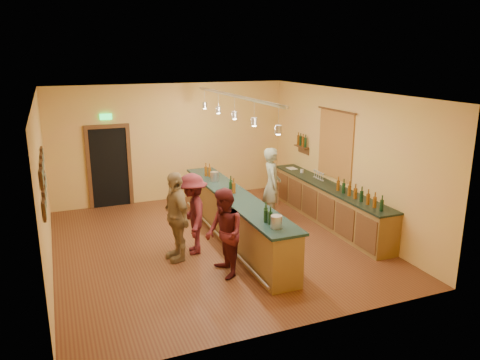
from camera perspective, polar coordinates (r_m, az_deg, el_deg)
name	(u,v)px	position (r m, az deg, el deg)	size (l,w,h in m)	color
floor	(214,243)	(10.21, -3.23, -7.73)	(7.00, 7.00, 0.00)	#5C2B1A
ceiling	(211,94)	(9.43, -3.52, 10.47)	(6.50, 7.00, 0.02)	silver
wall_back	(172,143)	(12.99, -8.34, 4.53)	(6.50, 0.02, 3.20)	#E2C254
wall_front	(293,229)	(6.62, 6.44, -5.92)	(6.50, 0.02, 3.20)	#E2C254
wall_left	(43,188)	(9.23, -22.85, -0.92)	(0.02, 7.00, 3.20)	#E2C254
wall_right	(345,159)	(11.13, 12.70, 2.53)	(0.02, 7.00, 3.20)	#E2C254
doorway	(109,165)	(12.78, -15.65, 1.77)	(1.15, 0.09, 2.48)	black
tapestry	(335,145)	(11.40, 11.56, 4.17)	(0.03, 1.40, 1.60)	maroon
bottle_shelf	(302,142)	(12.65, 7.57, 4.58)	(0.17, 0.55, 0.54)	#4B2C16
picture_grid	(44,179)	(8.42, -22.83, 0.07)	(0.06, 2.20, 0.70)	#382111
back_counter	(328,204)	(11.41, 10.71, -2.85)	(0.60, 4.55, 1.27)	brown
tasting_bar	(235,214)	(10.14, -0.63, -4.18)	(0.73, 5.10, 1.38)	brown
pendant_track	(235,104)	(9.62, -0.67, 9.29)	(0.11, 4.60, 0.50)	silver
bartender	(272,185)	(11.25, 3.91, -0.61)	(0.66, 0.44, 1.82)	gray
customer_a	(224,233)	(8.50, -1.94, -6.52)	(0.80, 0.63, 1.66)	#59191E
customer_b	(176,216)	(9.24, -7.79, -4.41)	(1.05, 0.44, 1.79)	#997A51
customer_c	(193,214)	(9.52, -5.79, -4.13)	(1.08, 0.62, 1.67)	#59191E
bar_stool	(274,185)	(12.43, 4.14, -0.62)	(0.36, 0.36, 0.73)	#976844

